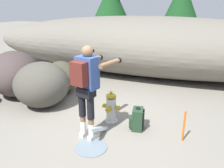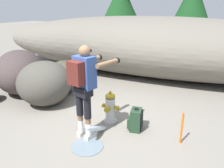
{
  "view_description": "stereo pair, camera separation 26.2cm",
  "coord_description": "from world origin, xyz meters",
  "px_view_note": "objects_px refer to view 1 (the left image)",
  "views": [
    {
      "loc": [
        1.68,
        -3.62,
        2.33
      ],
      "look_at": [
        0.07,
        0.61,
        0.75
      ],
      "focal_mm": 35.38,
      "sensor_mm": 36.0,
      "label": 1
    },
    {
      "loc": [
        1.92,
        -3.52,
        2.33
      ],
      "look_at": [
        0.07,
        0.61,
        0.75
      ],
      "focal_mm": 35.38,
      "sensor_mm": 36.0,
      "label": 2
    }
  ],
  "objects_px": {
    "boulder_mid": "(42,84)",
    "utility_worker": "(88,82)",
    "boulder_large": "(15,73)",
    "spare_backpack": "(137,119)",
    "survey_stake": "(184,126)",
    "boulder_small": "(61,77)",
    "fire_hydrant": "(111,108)"
  },
  "relations": [
    {
      "from": "boulder_mid",
      "to": "utility_worker",
      "type": "bearing_deg",
      "value": -27.08
    },
    {
      "from": "boulder_large",
      "to": "boulder_mid",
      "type": "bearing_deg",
      "value": -17.89
    },
    {
      "from": "utility_worker",
      "to": "boulder_mid",
      "type": "bearing_deg",
      "value": 77.45
    },
    {
      "from": "spare_backpack",
      "to": "boulder_mid",
      "type": "bearing_deg",
      "value": -16.39
    },
    {
      "from": "survey_stake",
      "to": "boulder_small",
      "type": "bearing_deg",
      "value": 158.79
    },
    {
      "from": "fire_hydrant",
      "to": "utility_worker",
      "type": "bearing_deg",
      "value": -104.64
    },
    {
      "from": "boulder_mid",
      "to": "survey_stake",
      "type": "relative_size",
      "value": 2.2
    },
    {
      "from": "boulder_large",
      "to": "spare_backpack",
      "type": "bearing_deg",
      "value": -10.16
    },
    {
      "from": "survey_stake",
      "to": "boulder_large",
      "type": "bearing_deg",
      "value": 170.47
    },
    {
      "from": "fire_hydrant",
      "to": "spare_backpack",
      "type": "bearing_deg",
      "value": -7.43
    },
    {
      "from": "boulder_small",
      "to": "survey_stake",
      "type": "distance_m",
      "value": 3.73
    },
    {
      "from": "boulder_mid",
      "to": "boulder_small",
      "type": "distance_m",
      "value": 0.98
    },
    {
      "from": "spare_backpack",
      "to": "survey_stake",
      "type": "relative_size",
      "value": 0.78
    },
    {
      "from": "boulder_mid",
      "to": "boulder_small",
      "type": "height_order",
      "value": "boulder_mid"
    },
    {
      "from": "boulder_mid",
      "to": "boulder_small",
      "type": "relative_size",
      "value": 1.09
    },
    {
      "from": "fire_hydrant",
      "to": "utility_worker",
      "type": "xyz_separation_m",
      "value": [
        -0.18,
        -0.68,
        0.78
      ]
    },
    {
      "from": "utility_worker",
      "to": "spare_backpack",
      "type": "relative_size",
      "value": 3.68
    },
    {
      "from": "utility_worker",
      "to": "survey_stake",
      "type": "xyz_separation_m",
      "value": [
        1.66,
        0.49,
        -0.8
      ]
    },
    {
      "from": "boulder_mid",
      "to": "survey_stake",
      "type": "bearing_deg",
      "value": -6.47
    },
    {
      "from": "fire_hydrant",
      "to": "boulder_mid",
      "type": "relative_size",
      "value": 0.53
    },
    {
      "from": "boulder_large",
      "to": "survey_stake",
      "type": "bearing_deg",
      "value": -9.53
    },
    {
      "from": "utility_worker",
      "to": "fire_hydrant",
      "type": "bearing_deg",
      "value": -0.11
    },
    {
      "from": "fire_hydrant",
      "to": "survey_stake",
      "type": "height_order",
      "value": "fire_hydrant"
    },
    {
      "from": "utility_worker",
      "to": "boulder_small",
      "type": "bearing_deg",
      "value": 59.21
    },
    {
      "from": "utility_worker",
      "to": "survey_stake",
      "type": "relative_size",
      "value": 2.88
    },
    {
      "from": "boulder_small",
      "to": "survey_stake",
      "type": "relative_size",
      "value": 2.02
    },
    {
      "from": "fire_hydrant",
      "to": "utility_worker",
      "type": "height_order",
      "value": "utility_worker"
    },
    {
      "from": "utility_worker",
      "to": "boulder_large",
      "type": "distance_m",
      "value": 3.19
    },
    {
      "from": "utility_worker",
      "to": "spare_backpack",
      "type": "bearing_deg",
      "value": -37.44
    },
    {
      "from": "spare_backpack",
      "to": "boulder_small",
      "type": "bearing_deg",
      "value": -35.74
    },
    {
      "from": "fire_hydrant",
      "to": "boulder_mid",
      "type": "xyz_separation_m",
      "value": [
        -1.88,
        0.2,
        0.23
      ]
    },
    {
      "from": "survey_stake",
      "to": "fire_hydrant",
      "type": "bearing_deg",
      "value": 172.86
    }
  ]
}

